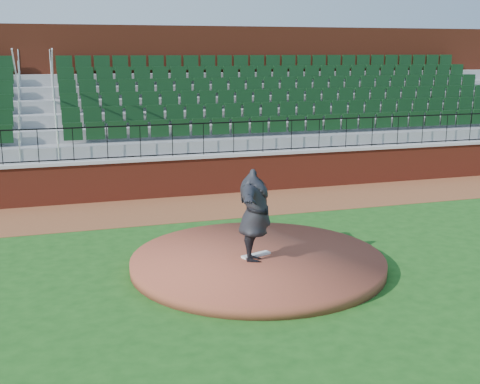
{
  "coord_description": "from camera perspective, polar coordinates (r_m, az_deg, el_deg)",
  "views": [
    {
      "loc": [
        -4.26,
        -12.09,
        4.55
      ],
      "look_at": [
        0.0,
        1.5,
        1.3
      ],
      "focal_mm": 46.48,
      "sensor_mm": 36.0,
      "label": 1
    }
  ],
  "objects": [
    {
      "name": "seating_stands",
      "position": [
        22.34,
        -6.37,
        7.0
      ],
      "size": [
        34.0,
        5.1,
        4.6
      ],
      "primitive_type": null,
      "color": "gray",
      "rests_on": "ground"
    },
    {
      "name": "pitching_rubber",
      "position": [
        13.39,
        1.48,
        -5.79
      ],
      "size": [
        0.69,
        0.37,
        0.05
      ],
      "primitive_type": "cube",
      "rotation": [
        0.0,
        0.0,
        0.32
      ],
      "color": "white",
      "rests_on": "pitchers_mound"
    },
    {
      "name": "pitchers_mound",
      "position": [
        13.4,
        1.64,
        -6.44
      ],
      "size": [
        5.43,
        5.43,
        0.25
      ],
      "primitive_type": "cylinder",
      "color": "brown",
      "rests_on": "ground"
    },
    {
      "name": "concourse_wall",
      "position": [
        25.05,
        -7.65,
        8.62
      ],
      "size": [
        34.0,
        0.5,
        5.5
      ],
      "primitive_type": "cube",
      "color": "maroon",
      "rests_on": "ground"
    },
    {
      "name": "wall_cap",
      "position": [
        19.84,
        -4.76,
        3.24
      ],
      "size": [
        34.0,
        0.45,
        0.1
      ],
      "primitive_type": "cube",
      "color": "#B7B7B7",
      "rests_on": "field_wall"
    },
    {
      "name": "field_wall",
      "position": [
        19.96,
        -4.73,
        1.4
      ],
      "size": [
        34.0,
        0.35,
        1.2
      ],
      "primitive_type": "cube",
      "color": "maroon",
      "rests_on": "ground"
    },
    {
      "name": "pitcher",
      "position": [
        12.82,
        1.35,
        -2.16
      ],
      "size": [
        1.43,
        2.49,
        1.96
      ],
      "primitive_type": "imported",
      "rotation": [
        0.0,
        0.0,
        1.23
      ],
      "color": "black",
      "rests_on": "pitchers_mound"
    },
    {
      "name": "wall_railing",
      "position": [
        19.76,
        -4.79,
        4.81
      ],
      "size": [
        34.0,
        0.05,
        1.0
      ],
      "primitive_type": null,
      "color": "black",
      "rests_on": "wall_cap"
    },
    {
      "name": "ground",
      "position": [
        13.61,
        1.9,
        -6.69
      ],
      "size": [
        90.0,
        90.0,
        0.0
      ],
      "primitive_type": "plane",
      "color": "#184B15",
      "rests_on": "ground"
    },
    {
      "name": "warning_track",
      "position": [
        18.57,
        -3.6,
        -1.34
      ],
      "size": [
        34.0,
        3.2,
        0.01
      ],
      "primitive_type": "cube",
      "color": "brown",
      "rests_on": "ground"
    }
  ]
}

